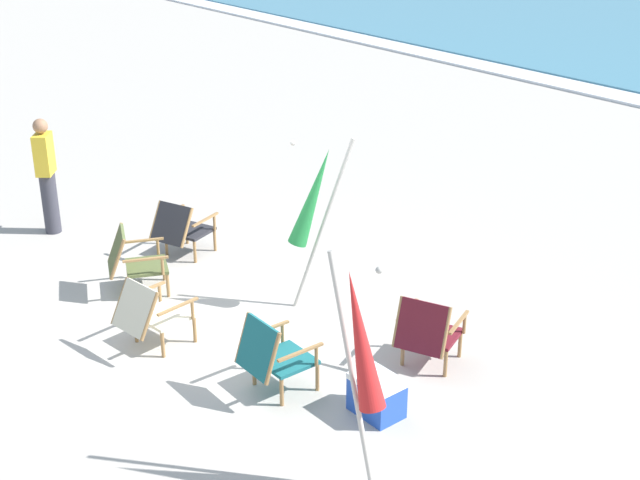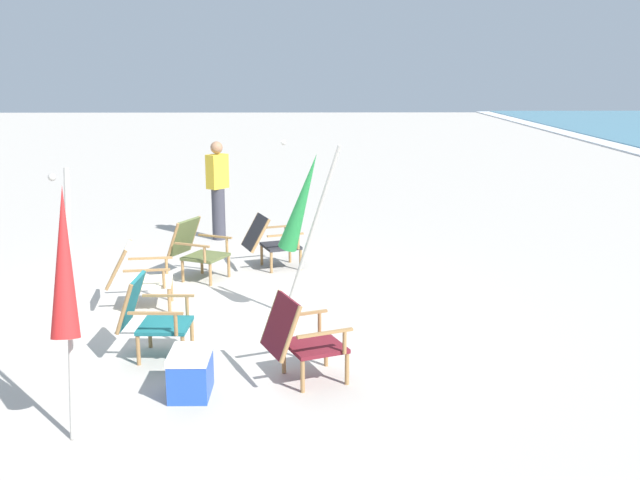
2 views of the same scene
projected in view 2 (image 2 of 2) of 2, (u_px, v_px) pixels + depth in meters
The scene contains 10 objects.
ground_plane at pixel (212, 311), 8.80m from camera, with size 80.00×80.00×0.00m, color #B2AAA0.
beach_chair_front_right at pixel (299, 337), 6.74m from camera, with size 0.79×0.85×0.81m.
beach_chair_back_left at pixel (269, 240), 10.58m from camera, with size 0.80×0.91×0.78m.
beach_chair_back_right at pixel (196, 248), 10.09m from camera, with size 0.81×0.87×0.81m.
beach_chair_mid_center at pixel (136, 274), 8.81m from camera, with size 0.67×0.82×0.79m.
beach_chair_front_left at pixel (150, 315), 7.34m from camera, with size 0.61×0.69×0.82m.
umbrella_furled_red at pixel (64, 264), 5.63m from camera, with size 0.62×0.27×2.07m.
umbrella_furled_green at pixel (302, 204), 8.33m from camera, with size 0.45×0.75×2.02m.
person_near_chairs at pixel (218, 190), 12.32m from camera, with size 0.39×0.37×1.63m.
cooler_box at pixel (191, 373), 6.52m from camera, with size 0.49×0.35×0.40m.
Camera 2 is at (8.40, 1.18, 2.80)m, focal length 42.00 mm.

